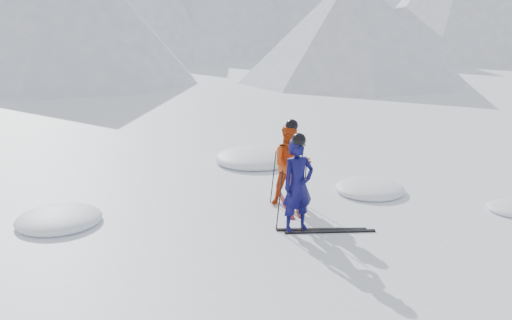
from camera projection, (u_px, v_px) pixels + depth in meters
name	position (u px, v px, depth m)	size (l,w,h in m)	color
ground	(336.00, 210.00, 11.22)	(160.00, 160.00, 0.00)	white
skier_blue	(298.00, 186.00, 9.94)	(0.64, 0.42, 1.76)	#0D0B47
skier_red	(291.00, 165.00, 11.32)	(0.84, 0.66, 1.74)	#BF3D0F
pole_blue_left	(279.00, 200.00, 10.04)	(0.02, 0.02, 1.17)	black
pole_blue_right	(304.00, 195.00, 10.32)	(0.02, 0.02, 1.17)	black
pole_red_left	(273.00, 177.00, 11.51)	(0.02, 0.02, 1.16)	black
pole_red_right	(301.00, 175.00, 11.63)	(0.02, 0.02, 1.16)	black
ski_worn_left	(285.00, 205.00, 11.49)	(0.09, 1.70, 0.03)	black
ski_worn_right	(296.00, 203.00, 11.58)	(0.09, 1.70, 0.03)	black
ski_loose_a	(321.00, 229.00, 10.16)	(0.09, 1.70, 0.03)	black
ski_loose_b	(330.00, 232.00, 10.06)	(0.09, 1.70, 0.03)	black
snow_lumps	(254.00, 180.00, 13.25)	(10.11, 7.14, 0.48)	white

